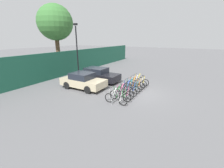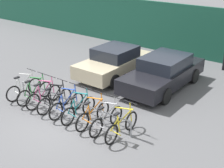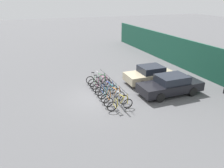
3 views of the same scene
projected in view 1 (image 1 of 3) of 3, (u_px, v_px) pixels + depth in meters
ground_plane at (137, 93)px, 12.15m from camera, size 120.00×120.00×0.00m
hoarding_wall at (55, 65)px, 16.22m from camera, size 36.00×0.16×2.81m
bike_rack at (128, 87)px, 12.07m from camera, size 5.35×0.04×0.57m
bicycle_white at (116, 99)px, 10.04m from camera, size 0.68×1.71×1.05m
bicycle_green at (120, 96)px, 10.57m from camera, size 0.68×1.71×1.05m
bicycle_pink at (123, 93)px, 11.01m from camera, size 0.68×1.71×1.05m
bicycle_black at (127, 91)px, 11.51m from camera, size 0.68×1.71×1.05m
bicycle_blue at (130, 89)px, 12.02m from camera, size 0.68×1.71×1.05m
bicycle_teal at (133, 87)px, 12.50m from camera, size 0.68×1.71×1.05m
bicycle_orange at (135, 85)px, 13.05m from camera, size 0.68×1.71×1.05m
bicycle_silver at (138, 83)px, 13.52m from camera, size 0.68×1.71×1.05m
bicycle_yellow at (140, 81)px, 14.03m from camera, size 0.68×1.71×1.05m
car_beige at (83, 81)px, 13.07m from camera, size 1.91×3.94×1.40m
car_black at (97, 75)px, 15.21m from camera, size 1.91×4.56×1.40m
lamp_post at (77, 47)px, 17.33m from camera, size 0.24×0.44×5.81m
tree_behind_hoarding at (55, 23)px, 17.56m from camera, size 4.10×4.10×8.04m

